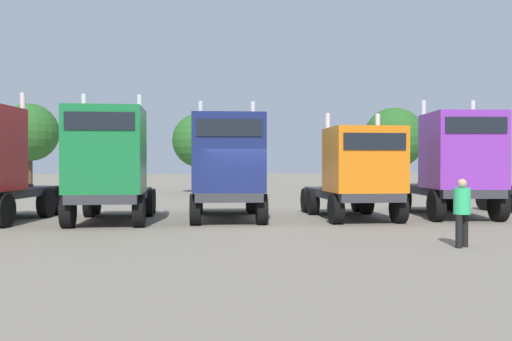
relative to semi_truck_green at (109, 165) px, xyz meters
The scene contains 9 objects.
ground 5.02m from the semi_truck_green, 17.46° to the right, with size 200.00×200.00×0.00m, color gray.
semi_truck_green is the anchor object (origin of this frame).
semi_truck_navy 4.05m from the semi_truck_green, ahead, with size 2.90×6.56×4.30m.
semi_truck_orange 8.67m from the semi_truck_green, ahead, with size 2.64×5.83×3.88m.
semi_truck_purple 12.50m from the semi_truck_green, ahead, with size 3.30×6.59×4.46m.
visitor_with_camera 11.24m from the semi_truck_green, 35.55° to the right, with size 0.55×0.55×1.66m.
oak_far_left 18.47m from the semi_truck_green, 112.13° to the left, with size 3.61×3.61×5.81m.
oak_far_centre 19.86m from the semi_truck_green, 79.09° to the left, with size 3.76×3.76×5.55m.
oak_far_right 24.03m from the semi_truck_green, 45.08° to the left, with size 4.16×4.16×5.88m.
Camera 1 is at (-2.05, -17.55, 2.02)m, focal length 38.57 mm.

